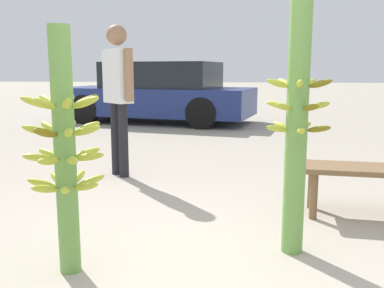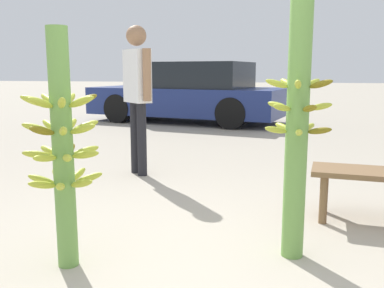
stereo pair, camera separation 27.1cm
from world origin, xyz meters
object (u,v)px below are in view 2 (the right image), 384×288
at_px(vendor_person, 137,86).
at_px(banana_stalk_left, 63,148).
at_px(banana_stalk_center, 297,128).
at_px(parked_car, 189,93).

bearing_deg(vendor_person, banana_stalk_left, 142.74).
relative_size(banana_stalk_left, vendor_person, 0.86).
height_order(banana_stalk_center, vendor_person, vendor_person).
bearing_deg(banana_stalk_center, banana_stalk_left, -161.88).
relative_size(banana_stalk_left, banana_stalk_center, 0.87).
height_order(banana_stalk_left, vendor_person, vendor_person).
height_order(banana_stalk_left, banana_stalk_center, banana_stalk_center).
xyz_separation_m(vendor_person, parked_car, (-0.56, 4.92, -0.34)).
relative_size(banana_stalk_center, vendor_person, 0.98).
distance_m(vendor_person, parked_car, 4.96).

